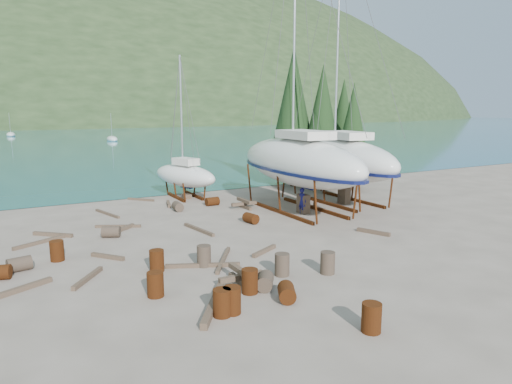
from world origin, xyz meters
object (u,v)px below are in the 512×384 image
large_sailboat_far (340,158)px  large_sailboat_near (298,161)px  small_sailboat_shore (185,175)px  worker (302,201)px

large_sailboat_far → large_sailboat_near: bearing=-159.6°
small_sailboat_shore → large_sailboat_near: bearing=-77.6°
large_sailboat_near → worker: size_ratio=12.09×
large_sailboat_near → worker: (-0.19, -0.78, -2.39)m
small_sailboat_shore → worker: bearing=-80.9°
large_sailboat_near → small_sailboat_shore: size_ratio=1.96×
large_sailboat_near → worker: large_sailboat_near is taller
large_sailboat_near → large_sailboat_far: (4.17, 1.02, -0.13)m
large_sailboat_far → worker: 5.23m
large_sailboat_near → worker: 2.52m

